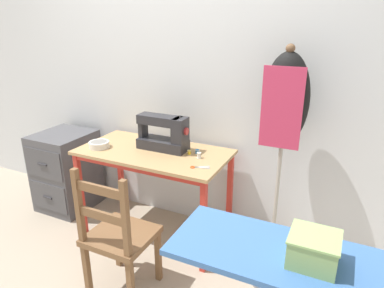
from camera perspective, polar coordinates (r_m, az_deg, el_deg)
name	(u,v)px	position (r m, az deg, el deg)	size (l,w,h in m)	color
ground_plane	(136,252)	(2.83, -9.25, -17.41)	(14.00, 14.00, 0.00)	tan
wall_back	(175,76)	(2.86, -2.87, 11.32)	(10.00, 0.05, 2.55)	silver
sewing_table	(153,161)	(2.70, -6.54, -2.90)	(1.18, 0.61, 0.74)	tan
sewing_machine	(165,134)	(2.66, -4.51, 1.65)	(0.41, 0.17, 0.29)	#28282D
fabric_bowl	(99,144)	(2.82, -15.22, -0.06)	(0.16, 0.16, 0.05)	silver
scissors	(197,167)	(2.37, 0.82, -3.90)	(0.13, 0.08, 0.01)	silver
thread_spool_near_machine	(189,153)	(2.58, -0.45, -1.43)	(0.03, 0.03, 0.04)	yellow
thread_spool_mid_table	(197,152)	(2.60, 0.90, -1.29)	(0.04, 0.04, 0.03)	#2875C1
thread_spool_far_edge	(199,155)	(2.52, 1.17, -1.91)	(0.03, 0.03, 0.04)	silver
wooden_chair	(118,236)	(2.28, -12.20, -14.82)	(0.40, 0.38, 0.90)	brown
filing_cabinet	(67,170)	(3.45, -20.17, -4.16)	(0.46, 0.52, 0.73)	#4C4C51
dress_form	(284,113)	(2.37, 15.13, 5.03)	(0.32, 0.32, 1.57)	#846647
ironing_board	(311,272)	(1.39, 19.24, -19.55)	(1.06, 0.37, 0.90)	#3D6BAD
storage_box	(313,249)	(1.32, 19.59, -16.20)	(0.17, 0.16, 0.11)	#8EB266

